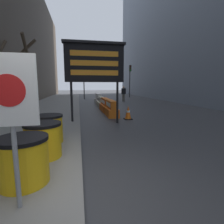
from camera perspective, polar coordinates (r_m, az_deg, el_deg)
ground_plane at (r=3.00m, az=-9.27°, el=-26.41°), size 120.00×120.00×0.00m
building_left_facade at (r=13.82m, az=-32.10°, el=27.51°), size 0.40×50.40×12.90m
bare_tree at (r=11.04m, az=-29.38°, el=10.89°), size 2.15×2.29×4.24m
barrel_drum_foreground at (r=3.23m, az=-26.94°, el=-13.81°), size 0.80×0.80×0.77m
barrel_drum_middle at (r=4.15m, az=-21.56°, el=-8.47°), size 0.80×0.80×0.77m
barrel_drum_back at (r=5.15m, az=-20.06°, el=-5.10°), size 0.80×0.80×0.77m
warning_sign at (r=2.38m, az=-30.28°, el=2.52°), size 0.63×0.08×1.94m
message_board at (r=7.80m, az=-5.72°, el=15.56°), size 2.65×0.36×3.53m
jersey_barrier_orange_near at (r=9.78m, az=-0.21°, el=0.92°), size 0.58×1.61×0.88m
jersey_barrier_orange_far at (r=11.78m, az=-2.04°, el=2.17°), size 0.64×2.05×0.85m
jersey_barrier_cream at (r=14.24m, az=-3.58°, el=3.20°), size 0.58×1.95×0.79m
jersey_barrier_white at (r=16.28m, az=-4.51°, el=4.10°), size 0.57×1.88×0.94m
traffic_cone_near at (r=8.90m, az=5.29°, el=-0.19°), size 0.39×0.39×0.70m
traffic_light_near_curb at (r=21.77m, az=-9.22°, el=12.70°), size 0.28×0.45×4.54m
traffic_light_far_side at (r=25.13m, az=5.90°, el=12.11°), size 0.28×0.45×4.47m
pedestrian_worker at (r=18.90m, az=3.81°, el=6.39°), size 0.49×0.43×1.61m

